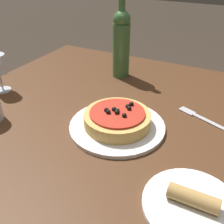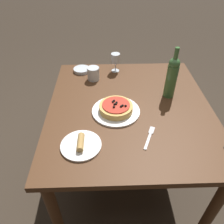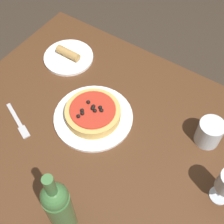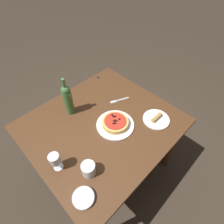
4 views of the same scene
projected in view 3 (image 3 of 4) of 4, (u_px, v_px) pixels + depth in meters
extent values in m
plane|color=#382D23|center=(99.00, 213.00, 1.71)|extent=(14.00, 14.00, 0.00)
cube|color=#4C2D19|center=(92.00, 146.00, 1.10)|extent=(1.11, 1.01, 0.03)
cylinder|color=#4C2D19|center=(71.00, 80.00, 1.78)|extent=(0.06, 0.06, 0.74)
cylinder|color=white|center=(93.00, 117.00, 1.14)|extent=(0.29, 0.29, 0.01)
cylinder|color=tan|center=(93.00, 113.00, 1.12)|extent=(0.20, 0.20, 0.04)
cylinder|color=#B72D1E|center=(93.00, 110.00, 1.10)|extent=(0.16, 0.16, 0.01)
sphere|color=black|center=(95.00, 111.00, 1.09)|extent=(0.01, 0.01, 0.01)
sphere|color=black|center=(101.00, 110.00, 1.09)|extent=(0.01, 0.01, 0.01)
sphere|color=black|center=(78.00, 116.00, 1.07)|extent=(0.01, 0.01, 0.01)
sphere|color=black|center=(82.00, 113.00, 1.08)|extent=(0.01, 0.01, 0.01)
sphere|color=black|center=(82.00, 110.00, 1.09)|extent=(0.01, 0.01, 0.01)
sphere|color=black|center=(88.00, 102.00, 1.11)|extent=(0.01, 0.01, 0.01)
sphere|color=black|center=(93.00, 108.00, 1.09)|extent=(0.01, 0.01, 0.01)
sphere|color=black|center=(93.00, 106.00, 1.10)|extent=(0.01, 0.01, 0.01)
sphere|color=black|center=(100.00, 107.00, 1.10)|extent=(0.01, 0.01, 0.01)
cylinder|color=silver|center=(219.00, 195.00, 0.97)|extent=(0.06, 0.06, 0.00)
cylinder|color=silver|center=(222.00, 191.00, 0.94)|extent=(0.01, 0.01, 0.07)
cylinder|color=#3D6B38|center=(61.00, 213.00, 0.83)|extent=(0.07, 0.07, 0.22)
sphere|color=#3D6B38|center=(54.00, 196.00, 0.73)|extent=(0.07, 0.07, 0.07)
cylinder|color=#3D6B38|center=(50.00, 187.00, 0.68)|extent=(0.03, 0.03, 0.08)
cylinder|color=silver|center=(209.00, 133.00, 1.05)|extent=(0.09, 0.09, 0.09)
cube|color=#B7B7BC|center=(14.00, 115.00, 1.15)|extent=(0.12, 0.06, 0.00)
cube|color=#B7B7BC|center=(24.00, 132.00, 1.10)|extent=(0.06, 0.04, 0.00)
cylinder|color=white|center=(69.00, 57.00, 1.31)|extent=(0.21, 0.21, 0.01)
cylinder|color=#B2894C|center=(68.00, 53.00, 1.30)|extent=(0.11, 0.03, 0.03)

